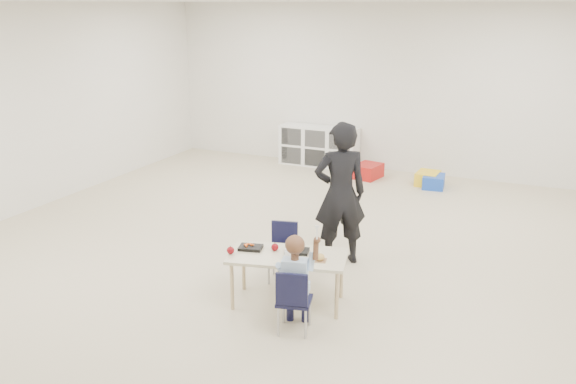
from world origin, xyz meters
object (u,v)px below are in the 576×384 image
at_px(table, 288,279).
at_px(adult, 340,194).
at_px(child, 294,281).
at_px(chair_near, 294,299).
at_px(cubby_shelf, 319,146).

distance_m(table, adult, 1.27).
height_order(child, adult, adult).
height_order(table, chair_near, chair_near).
relative_size(chair_near, child, 0.63).
relative_size(table, child, 1.26).
bearing_deg(cubby_shelf, table, -71.86).
bearing_deg(chair_near, cubby_shelf, 95.64).
distance_m(table, chair_near, 0.52).
bearing_deg(child, table, 106.82).
height_order(chair_near, adult, adult).
relative_size(table, cubby_shelf, 0.86).
bearing_deg(table, adult, 70.86).
bearing_deg(chair_near, adult, 81.84).
relative_size(table, chair_near, 1.98).
distance_m(chair_near, cubby_shelf, 5.78).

